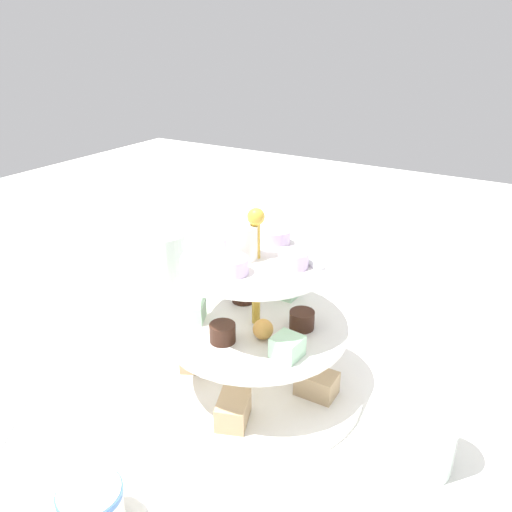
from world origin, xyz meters
TOP-DOWN VIEW (x-y plane):
  - ground_plane at (0.00, 0.00)m, footprint 2.40×2.40m
  - tiered_serving_stand at (0.00, 0.00)m, footprint 0.27×0.27m
  - water_glass_tall_right at (0.22, -0.10)m, footprint 0.07×0.07m
  - teacup_with_saucer at (0.02, 0.26)m, footprint 0.09×0.09m
  - butter_knife_left at (-0.07, -0.29)m, footprint 0.17×0.05m
  - butter_knife_right at (0.23, 0.19)m, footprint 0.11×0.15m
  - water_glass_mid_back at (-0.22, 0.02)m, footprint 0.06×0.06m

SIDE VIEW (x-z plane):
  - ground_plane at x=0.00m, z-range 0.00..0.00m
  - butter_knife_left at x=-0.07m, z-range 0.00..0.00m
  - butter_knife_right at x=0.23m, z-range 0.00..0.00m
  - teacup_with_saucer at x=0.02m, z-range 0.00..0.05m
  - water_glass_mid_back at x=-0.22m, z-range 0.00..0.11m
  - water_glass_tall_right at x=0.22m, z-range 0.00..0.13m
  - tiered_serving_stand at x=0.00m, z-range -0.05..0.20m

